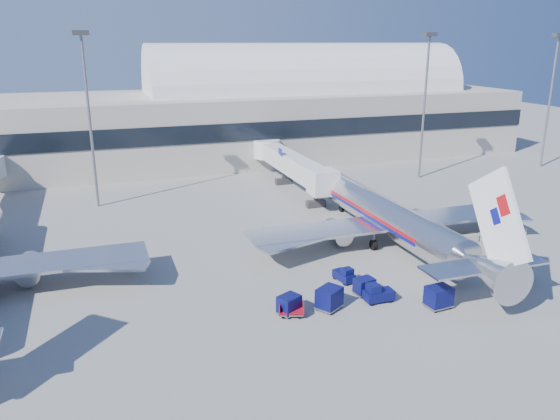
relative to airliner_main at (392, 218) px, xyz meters
name	(u,v)px	position (x,y,z in m)	size (l,w,h in m)	color
ground	(323,271)	(-10.00, -4.51, -2.93)	(260.00, 260.00, 0.00)	gray
terminal	(128,122)	(-23.60, 51.46, 4.60)	(170.00, 28.15, 21.00)	#B2AA9E
airliner_main	(392,218)	(0.00, 0.00, 0.00)	(32.00, 37.26, 12.07)	silver
jetbridge_near	(289,162)	(-2.40, 26.30, 1.00)	(4.40, 27.50, 6.25)	silver
mast_west	(87,95)	(-30.00, 25.49, 11.87)	(2.00, 1.20, 22.60)	slate
mast_east	(426,85)	(20.00, 25.49, 11.87)	(2.00, 1.20, 22.60)	slate
mast_far_east	(553,81)	(45.00, 25.49, 11.87)	(2.00, 1.20, 22.60)	slate
barrier_near	(466,239)	(8.00, -2.51, -2.48)	(3.00, 0.55, 0.90)	#9E9E96
barrier_mid	(491,236)	(11.30, -2.51, -2.48)	(3.00, 0.55, 0.90)	#9E9E96
barrier_far	(514,233)	(14.60, -2.51, -2.48)	(3.00, 0.55, 0.90)	#9E9E96
tug_lead	(378,293)	(-8.14, -11.94, -2.17)	(2.54, 1.27, 1.66)	#090B45
tug_right	(445,262)	(1.67, -7.66, -2.27)	(2.41, 2.22, 1.43)	#090B45
tug_left	(344,275)	(-9.06, -7.32, -2.27)	(1.51, 2.40, 1.45)	#090B45
cart_train_a	(364,286)	(-8.57, -10.34, -2.11)	(1.93, 1.59, 1.53)	#090B45
cart_train_b	(329,298)	(-12.59, -11.82, -1.92)	(2.68, 2.53, 1.88)	#090B45
cart_train_c	(289,304)	(-16.02, -11.54, -2.07)	(2.25, 2.06, 1.60)	#090B45
cart_solo_near	(439,297)	(-3.87, -14.55, -1.93)	(2.27, 1.82, 1.86)	#090B45
cart_solo_far	(519,270)	(6.50, -12.17, -1.98)	(2.45, 2.21, 1.77)	#090B45
cart_open_red	(292,311)	(-15.92, -11.88, -2.54)	(2.37, 2.01, 0.54)	slate
ramp_worker	(522,278)	(5.45, -13.69, -2.00)	(0.68, 0.45, 1.86)	#C0D816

